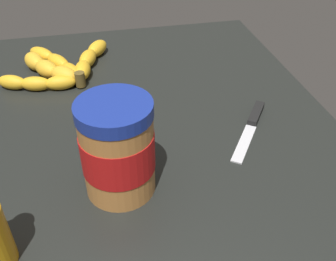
% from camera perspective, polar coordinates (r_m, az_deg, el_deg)
% --- Properties ---
extents(ground_plane, '(0.92, 0.63, 0.05)m').
position_cam_1_polar(ground_plane, '(0.68, -1.24, -1.98)').
color(ground_plane, black).
extents(banana_bunch, '(0.19, 0.24, 0.04)m').
position_cam_1_polar(banana_bunch, '(0.87, -15.59, 8.97)').
color(banana_bunch, gold).
rests_on(banana_bunch, ground_plane).
extents(peanut_butter_jar, '(0.10, 0.10, 0.14)m').
position_cam_1_polar(peanut_butter_jar, '(0.53, -7.40, -2.72)').
color(peanut_butter_jar, '#B27238').
rests_on(peanut_butter_jar, ground_plane).
extents(butter_knife, '(0.15, 0.11, 0.01)m').
position_cam_1_polar(butter_knife, '(0.69, 12.14, 0.83)').
color(butter_knife, silver).
rests_on(butter_knife, ground_plane).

